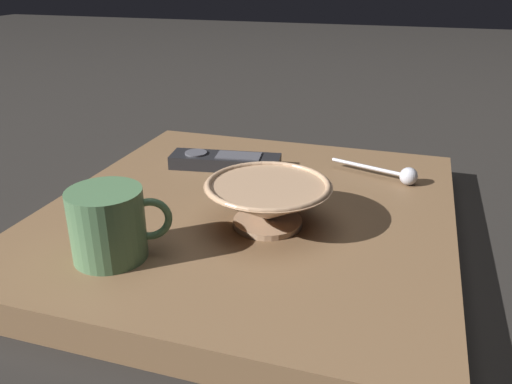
# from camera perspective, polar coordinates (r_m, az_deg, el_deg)

# --- Properties ---
(ground_plane) EXTENTS (6.00, 6.00, 0.00)m
(ground_plane) POSITION_cam_1_polar(r_m,az_deg,el_deg) (0.77, -0.66, -4.40)
(ground_plane) COLOR black
(table) EXTENTS (0.61, 0.57, 0.04)m
(table) POSITION_cam_1_polar(r_m,az_deg,el_deg) (0.76, -0.66, -2.97)
(table) COLOR brown
(table) RESTS_ON ground
(cereal_bowl) EXTENTS (0.17, 0.17, 0.06)m
(cereal_bowl) POSITION_cam_1_polar(r_m,az_deg,el_deg) (0.68, 1.32, -1.01)
(cereal_bowl) COLOR tan
(cereal_bowl) RESTS_ON table
(coffee_mug) EXTENTS (0.09, 0.11, 0.09)m
(coffee_mug) POSITION_cam_1_polar(r_m,az_deg,el_deg) (0.63, -15.88, -3.44)
(coffee_mug) COLOR #4C724C
(coffee_mug) RESTS_ON table
(teaspoon) EXTENTS (0.06, 0.14, 0.03)m
(teaspoon) POSITION_cam_1_polar(r_m,az_deg,el_deg) (0.85, 15.74, 1.86)
(teaspoon) COLOR silver
(teaspoon) RESTS_ON table
(tv_remote_near) EXTENTS (0.08, 0.19, 0.03)m
(tv_remote_near) POSITION_cam_1_polar(r_m,az_deg,el_deg) (0.89, -3.41, 3.42)
(tv_remote_near) COLOR black
(tv_remote_near) RESTS_ON table
(drink_coaster) EXTENTS (0.08, 0.08, 0.01)m
(drink_coaster) POSITION_cam_1_polar(r_m,az_deg,el_deg) (0.80, -16.13, -0.70)
(drink_coaster) COLOR #194738
(drink_coaster) RESTS_ON table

